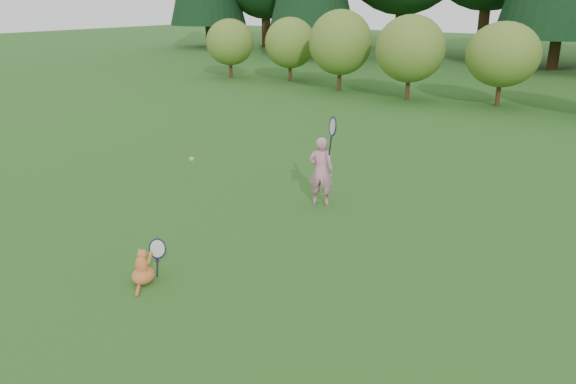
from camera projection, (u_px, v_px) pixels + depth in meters
The scene contains 5 objects.
ground at pixel (242, 254), 7.57m from camera, with size 100.00×100.00×0.00m, color #205217.
shrub_row at pixel (514, 62), 17.12m from camera, with size 28.00×3.00×2.80m, color #4C7323, non-canonical shape.
child at pixel (321, 170), 9.21m from camera, with size 0.67×0.46×1.72m.
cat at pixel (143, 265), 6.76m from camera, with size 0.42×0.66×0.60m.
tennis_ball at pixel (192, 159), 8.63m from camera, with size 0.08×0.08×0.08m.
Camera 1 is at (4.50, -5.24, 3.28)m, focal length 35.00 mm.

